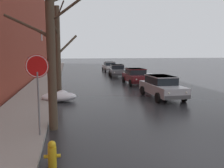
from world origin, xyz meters
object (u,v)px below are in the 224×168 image
sedan_grey_parked_kerbside_mid (117,70)px  sedan_white_parked_far_down_block (110,66)px  bare_tree_second_along_sidewalk (58,49)px  stop_sign_at_corner (37,74)px  sedan_silver_approaching_near_lane (162,86)px  fire_hydrant (52,154)px  sedan_maroon_parked_kerbside_close (136,76)px  bare_tree_at_the_corner (50,36)px

sedan_grey_parked_kerbside_mid → sedan_white_parked_far_down_block: 7.32m
bare_tree_second_along_sidewalk → stop_sign_at_corner: 8.17m
bare_tree_second_along_sidewalk → sedan_white_parked_far_down_block: (6.76, 19.30, -2.35)m
bare_tree_second_along_sidewalk → sedan_silver_approaching_near_lane: bearing=-15.1°
sedan_silver_approaching_near_lane → sedan_grey_parked_kerbside_mid: (-0.09, 13.74, -0.00)m
sedan_white_parked_far_down_block → fire_hydrant: size_ratio=5.52×
sedan_maroon_parked_kerbside_close → fire_hydrant: sedan_maroon_parked_kerbside_close is taller
sedan_grey_parked_kerbside_mid → bare_tree_at_the_corner: bearing=-108.7°
bare_tree_second_along_sidewalk → sedan_silver_approaching_near_lane: bare_tree_second_along_sidewalk is taller
sedan_white_parked_far_down_block → stop_sign_at_corner: stop_sign_at_corner is taller
sedan_maroon_parked_kerbside_close → stop_sign_at_corner: (-7.09, -13.01, 1.47)m
sedan_maroon_parked_kerbside_close → sedan_white_parked_far_down_block: bearing=89.7°
bare_tree_at_the_corner → sedan_white_parked_far_down_block: (6.80, 26.36, -2.79)m
bare_tree_at_the_corner → bare_tree_second_along_sidewalk: bearing=89.7°
bare_tree_at_the_corner → sedan_maroon_parked_kerbside_close: size_ratio=1.56×
bare_tree_second_along_sidewalk → sedan_silver_approaching_near_lane: 7.14m
sedan_white_parked_far_down_block → stop_sign_at_corner: 28.37m
sedan_silver_approaching_near_lane → sedan_grey_parked_kerbside_mid: same height
sedan_white_parked_far_down_block → bare_tree_at_the_corner: bearing=-104.5°
stop_sign_at_corner → sedan_silver_approaching_near_lane: bearing=42.6°
fire_hydrant → sedan_silver_approaching_near_lane: bearing=53.2°
fire_hydrant → stop_sign_at_corner: bearing=104.0°
bare_tree_at_the_corner → sedan_silver_approaching_near_lane: size_ratio=1.50×
bare_tree_at_the_corner → sedan_silver_approaching_near_lane: bare_tree_at_the_corner is taller
sedan_silver_approaching_near_lane → sedan_maroon_parked_kerbside_close: same height
sedan_silver_approaching_near_lane → sedan_maroon_parked_kerbside_close: 6.66m
sedan_silver_approaching_near_lane → stop_sign_at_corner: size_ratio=1.54×
bare_tree_second_along_sidewalk → sedan_white_parked_far_down_block: size_ratio=1.52×
sedan_grey_parked_kerbside_mid → fire_hydrant: (-6.27, -22.27, -0.39)m
sedan_white_parked_far_down_block → sedan_silver_approaching_near_lane: bearing=-90.7°
bare_tree_second_along_sidewalk → bare_tree_at_the_corner: bearing=-90.3°
bare_tree_at_the_corner → sedan_grey_parked_kerbside_mid: bearing=71.3°
bare_tree_second_along_sidewalk → sedan_white_parked_far_down_block: 20.58m
bare_tree_second_along_sidewalk → fire_hydrant: size_ratio=8.37×
stop_sign_at_corner → bare_tree_at_the_corner: bearing=70.6°
sedan_maroon_parked_kerbside_close → bare_tree_second_along_sidewalk: bearing=-143.8°
sedan_silver_approaching_near_lane → fire_hydrant: size_ratio=6.22×
bare_tree_second_along_sidewalk → fire_hydrant: (0.14, -10.29, -2.75)m
bare_tree_at_the_corner → fire_hydrant: bearing=-86.9°
fire_hydrant → sedan_grey_parked_kerbside_mid: bearing=74.3°
sedan_white_parked_far_down_block → fire_hydrant: bearing=-102.6°
sedan_silver_approaching_near_lane → sedan_grey_parked_kerbside_mid: 13.74m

